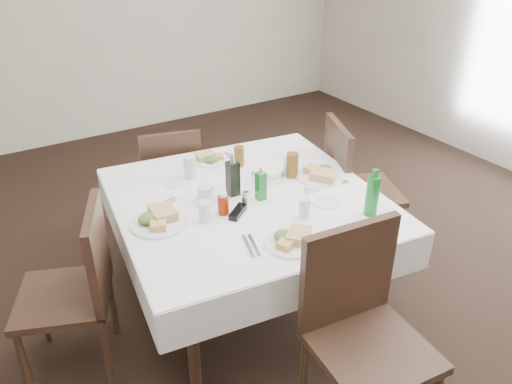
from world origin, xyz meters
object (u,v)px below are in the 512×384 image
Objects in this scene: chair_north at (172,176)px; oil_cruet_green at (261,185)px; water_w at (205,211)px; chair_south at (360,321)px; water_s at (305,208)px; oil_cruet_dark at (233,177)px; chair_west at (80,282)px; water_e at (289,166)px; dining_table at (247,208)px; water_n at (190,167)px; chair_east at (351,182)px; coffee_mug at (205,195)px; ketchup_bottle at (223,204)px; bread_basket at (268,174)px; green_bottle at (372,195)px.

oil_cruet_green is (0.14, -1.00, 0.35)m from chair_north.
chair_south is at bearing -69.11° from water_w.
oil_cruet_dark is at bearing 115.41° from water_s.
water_e is (1.35, 0.09, 0.27)m from chair_west.
dining_table is 11.55× the size of water_n.
water_e is at bearing 28.10° from oil_cruet_green.
oil_cruet_green reaches higher than chair_north.
chair_south reaches higher than water_e.
chair_east is 1.25m from water_w.
water_s is at bearing -18.11° from chair_west.
chair_south reaches higher than water_w.
chair_west reaches higher than coffee_mug.
chair_north is 1.29m from chair_west.
oil_cruet_green is 0.26m from ketchup_bottle.
oil_cruet_dark is 2.05× the size of ketchup_bottle.
chair_north is 6.25× the size of water_n.
water_e is (0.36, 1.07, 0.24)m from chair_south.
coffee_mug is at bearing -172.31° from bread_basket.
water_w is 0.89m from green_bottle.
ketchup_bottle is at bearing -173.13° from oil_cruet_green.
bread_basket is 0.75× the size of oil_cruet_dark.
water_e is 0.60m from ketchup_bottle.
chair_south is 7.06× the size of coffee_mug.
dining_table is at bearing -1.06° from chair_west.
oil_cruet_dark is at bearing -88.06° from chair_north.
water_s reaches higher than dining_table.
oil_cruet_green reaches higher than bread_basket.
chair_south is 1.39m from chair_west.
chair_east is 0.58m from water_e.
chair_north is 7.97× the size of water_s.
water_e reaches higher than dining_table.
chair_north reaches higher than bread_basket.
ketchup_bottle is at bearing -156.48° from dining_table.
chair_south and oil_cruet_dark have the same top height.
ketchup_bottle is (-0.35, 0.26, 0.00)m from water_s.
chair_north reaches higher than water_e.
water_e is at bearing 64.34° from water_s.
chair_south is 1.14m from bread_basket.
water_n is at bearing 24.80° from chair_west.
water_n is at bearing 97.50° from chair_south.
water_w is 0.38m from oil_cruet_green.
water_w is at bearing -10.39° from chair_west.
chair_east is 0.80m from green_bottle.
bread_basket is at bearing 23.36° from water_w.
ketchup_bottle is at bearing -152.65° from bread_basket.
water_w is 0.56× the size of oil_cruet_green.
chair_north is at bearing 83.33° from ketchup_bottle.
water_w is (-0.47, 0.25, 0.00)m from water_s.
coffee_mug is 0.54× the size of green_bottle.
water_w is at bearing 152.08° from water_s.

